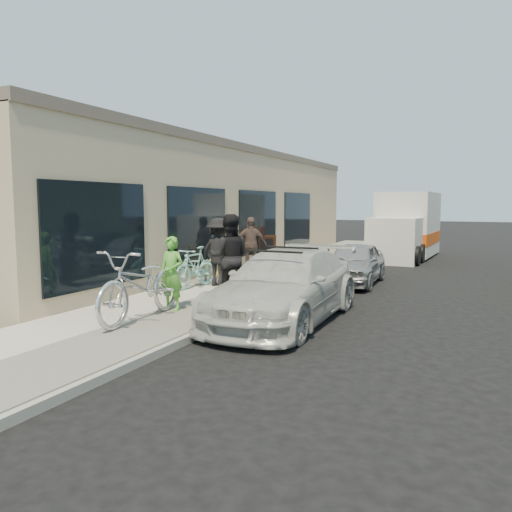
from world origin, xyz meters
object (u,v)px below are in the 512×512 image
(bike_rack, at_px, (214,261))
(cruiser_bike_a, at_px, (195,267))
(woman_rider, at_px, (172,273))
(cruiser_bike_b, at_px, (188,270))
(sandwich_board, at_px, (267,249))
(bystander_a, at_px, (219,252))
(tandem_bike, at_px, (142,284))
(man_standing, at_px, (229,257))
(cruiser_bike_c, at_px, (224,261))
(bystander_b, at_px, (250,245))
(moving_truck, at_px, (406,229))
(sedan_silver, at_px, (354,263))
(sedan_white, at_px, (285,286))

(bike_rack, height_order, cruiser_bike_a, cruiser_bike_a)
(woman_rider, relative_size, cruiser_bike_b, 0.85)
(bike_rack, relative_size, cruiser_bike_a, 0.54)
(bike_rack, xyz_separation_m, cruiser_bike_a, (0.04, -1.06, -0.04))
(sandwich_board, bearing_deg, bystander_a, -97.20)
(tandem_bike, bearing_deg, man_standing, 73.62)
(bike_rack, height_order, woman_rider, woman_rider)
(cruiser_bike_c, relative_size, bystander_b, 0.92)
(tandem_bike, bearing_deg, moving_truck, 76.44)
(sandwich_board, xyz_separation_m, bystander_a, (0.95, -5.23, 0.38))
(man_standing, distance_m, bystander_b, 4.30)
(tandem_bike, xyz_separation_m, man_standing, (0.54, 2.35, 0.29))
(cruiser_bike_b, xyz_separation_m, cruiser_bike_c, (-0.05, 1.97, 0.01))
(moving_truck, bearing_deg, tandem_bike, -97.58)
(cruiser_bike_a, bearing_deg, bystander_b, 88.87)
(moving_truck, bearing_deg, bystander_a, -104.07)
(sedan_silver, relative_size, woman_rider, 2.35)
(man_standing, xyz_separation_m, cruiser_bike_b, (-1.71, 0.97, -0.48))
(cruiser_bike_a, distance_m, cruiser_bike_c, 1.86)
(bystander_a, height_order, bystander_b, bystander_a)
(sedan_silver, bearing_deg, moving_truck, 85.90)
(woman_rider, relative_size, bystander_b, 0.86)
(woman_rider, distance_m, cruiser_bike_a, 2.73)
(sandwich_board, height_order, cruiser_bike_a, cruiser_bike_a)
(woman_rider, height_order, bystander_a, bystander_a)
(sedan_silver, distance_m, cruiser_bike_c, 3.71)
(cruiser_bike_c, bearing_deg, sandwich_board, 102.86)
(bike_rack, bearing_deg, sedan_silver, 32.06)
(bike_rack, xyz_separation_m, bystander_a, (0.51, -0.65, 0.32))
(bike_rack, xyz_separation_m, woman_rider, (1.07, -3.57, 0.18))
(bike_rack, distance_m, bystander_b, 1.94)
(man_standing, bearing_deg, bystander_a, -77.44)
(woman_rider, distance_m, man_standing, 1.53)
(cruiser_bike_b, bearing_deg, sandwich_board, 116.53)
(cruiser_bike_b, xyz_separation_m, bystander_b, (0.26, 3.08, 0.40))
(bystander_a, bearing_deg, tandem_bike, 106.93)
(man_standing, bearing_deg, bike_rack, -76.88)
(moving_truck, xyz_separation_m, bystander_b, (-3.43, -7.83, -0.20))
(man_standing, xyz_separation_m, cruiser_bike_a, (-1.57, 1.09, -0.43))
(bike_rack, bearing_deg, sedan_white, -42.14)
(bike_rack, bearing_deg, cruiser_bike_b, -94.75)
(tandem_bike, xyz_separation_m, woman_rider, (0.00, 0.93, 0.08))
(cruiser_bike_a, relative_size, bystander_b, 1.00)
(cruiser_bike_a, xyz_separation_m, bystander_b, (0.13, 2.96, 0.34))
(sedan_silver, distance_m, man_standing, 4.60)
(tandem_bike, distance_m, man_standing, 2.43)
(man_standing, bearing_deg, bystander_b, -94.10)
(sedan_silver, xyz_separation_m, bystander_a, (-2.82, -2.73, 0.44))
(moving_truck, distance_m, tandem_bike, 14.46)
(cruiser_bike_b, height_order, bystander_b, bystander_b)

